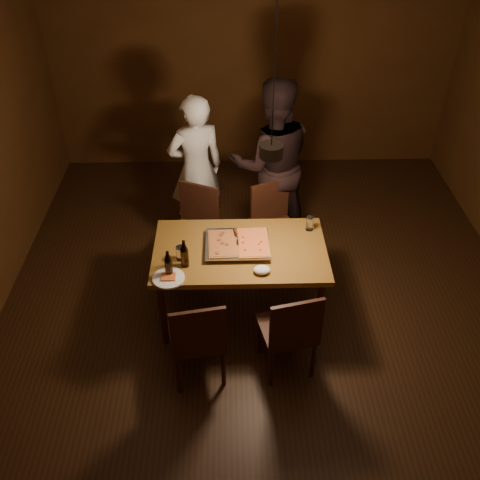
{
  "coord_description": "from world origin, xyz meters",
  "views": [
    {
      "loc": [
        -0.32,
        -3.52,
        3.63
      ],
      "look_at": [
        -0.23,
        0.1,
        0.85
      ],
      "focal_mm": 40.0,
      "sensor_mm": 36.0,
      "label": 1
    }
  ],
  "objects_px": {
    "chair_near_left": "(198,334)",
    "pizza_tray": "(237,245)",
    "chair_far_right": "(274,218)",
    "pendant_lamp": "(271,150)",
    "dining_table": "(240,256)",
    "chair_far_left": "(195,220)",
    "beer_bottle_a": "(168,263)",
    "beer_bottle_b": "(184,253)",
    "diner_dark": "(272,164)",
    "diner_white": "(196,169)",
    "chair_near_right": "(291,327)",
    "plate_slice": "(169,278)"
  },
  "relations": [
    {
      "from": "plate_slice",
      "to": "chair_far_left",
      "type": "bearing_deg",
      "value": 82.05
    },
    {
      "from": "dining_table",
      "to": "diner_white",
      "type": "height_order",
      "value": "diner_white"
    },
    {
      "from": "pizza_tray",
      "to": "plate_slice",
      "type": "xyz_separation_m",
      "value": [
        -0.56,
        -0.39,
        -0.01
      ]
    },
    {
      "from": "chair_far_left",
      "to": "pizza_tray",
      "type": "relative_size",
      "value": 1.01
    },
    {
      "from": "chair_far_right",
      "to": "diner_white",
      "type": "bearing_deg",
      "value": -57.12
    },
    {
      "from": "chair_far_right",
      "to": "pendant_lamp",
      "type": "relative_size",
      "value": 0.5
    },
    {
      "from": "dining_table",
      "to": "diner_white",
      "type": "relative_size",
      "value": 0.92
    },
    {
      "from": "dining_table",
      "to": "chair_near_left",
      "type": "distance_m",
      "value": 0.87
    },
    {
      "from": "dining_table",
      "to": "diner_dark",
      "type": "relative_size",
      "value": 0.82
    },
    {
      "from": "dining_table",
      "to": "diner_white",
      "type": "bearing_deg",
      "value": 108.47
    },
    {
      "from": "pizza_tray",
      "to": "beer_bottle_b",
      "type": "relative_size",
      "value": 2.14
    },
    {
      "from": "diner_dark",
      "to": "plate_slice",
      "type": "bearing_deg",
      "value": 53.24
    },
    {
      "from": "pizza_tray",
      "to": "diner_dark",
      "type": "height_order",
      "value": "diner_dark"
    },
    {
      "from": "chair_near_left",
      "to": "pendant_lamp",
      "type": "distance_m",
      "value": 1.52
    },
    {
      "from": "pizza_tray",
      "to": "beer_bottle_a",
      "type": "height_order",
      "value": "beer_bottle_a"
    },
    {
      "from": "dining_table",
      "to": "diner_dark",
      "type": "xyz_separation_m",
      "value": [
        0.36,
        1.2,
        0.23
      ]
    },
    {
      "from": "beer_bottle_b",
      "to": "chair_far_left",
      "type": "bearing_deg",
      "value": 88.2
    },
    {
      "from": "chair_far_left",
      "to": "diner_dark",
      "type": "bearing_deg",
      "value": -125.76
    },
    {
      "from": "diner_white",
      "to": "chair_far_right",
      "type": "bearing_deg",
      "value": 127.48
    },
    {
      "from": "chair_far_left",
      "to": "beer_bottle_b",
      "type": "distance_m",
      "value": 1.01
    },
    {
      "from": "chair_far_right",
      "to": "chair_near_left",
      "type": "height_order",
      "value": "same"
    },
    {
      "from": "diner_white",
      "to": "pendant_lamp",
      "type": "bearing_deg",
      "value": 96.11
    },
    {
      "from": "chair_near_left",
      "to": "pizza_tray",
      "type": "xyz_separation_m",
      "value": [
        0.32,
        0.81,
        0.24
      ]
    },
    {
      "from": "chair_far_right",
      "to": "pendant_lamp",
      "type": "distance_m",
      "value": 1.5
    },
    {
      "from": "beer_bottle_a",
      "to": "beer_bottle_b",
      "type": "relative_size",
      "value": 0.94
    },
    {
      "from": "chair_near_right",
      "to": "beer_bottle_b",
      "type": "relative_size",
      "value": 1.96
    },
    {
      "from": "diner_dark",
      "to": "chair_far_right",
      "type": "bearing_deg",
      "value": 84.8
    },
    {
      "from": "chair_far_left",
      "to": "diner_dark",
      "type": "xyz_separation_m",
      "value": [
        0.79,
        0.46,
        0.37
      ]
    },
    {
      "from": "pizza_tray",
      "to": "beer_bottle_a",
      "type": "xyz_separation_m",
      "value": [
        -0.56,
        -0.35,
        0.1
      ]
    },
    {
      "from": "chair_far_right",
      "to": "diner_dark",
      "type": "relative_size",
      "value": 0.3
    },
    {
      "from": "chair_near_right",
      "to": "diner_white",
      "type": "distance_m",
      "value": 2.18
    },
    {
      "from": "beer_bottle_a",
      "to": "pizza_tray",
      "type": "bearing_deg",
      "value": 31.67
    },
    {
      "from": "pizza_tray",
      "to": "pendant_lamp",
      "type": "height_order",
      "value": "pendant_lamp"
    },
    {
      "from": "plate_slice",
      "to": "chair_far_right",
      "type": "bearing_deg",
      "value": 50.13
    },
    {
      "from": "chair_far_right",
      "to": "plate_slice",
      "type": "distance_m",
      "value": 1.5
    },
    {
      "from": "diner_dark",
      "to": "pendant_lamp",
      "type": "bearing_deg",
      "value": 78.55
    },
    {
      "from": "chair_near_left",
      "to": "diner_white",
      "type": "bearing_deg",
      "value": 82.53
    },
    {
      "from": "chair_near_left",
      "to": "diner_white",
      "type": "distance_m",
      "value": 2.08
    },
    {
      "from": "pizza_tray",
      "to": "beer_bottle_a",
      "type": "distance_m",
      "value": 0.67
    },
    {
      "from": "chair_near_left",
      "to": "diner_white",
      "type": "xyz_separation_m",
      "value": [
        -0.08,
        2.06,
        0.28
      ]
    },
    {
      "from": "dining_table",
      "to": "beer_bottle_a",
      "type": "xyz_separation_m",
      "value": [
        -0.58,
        -0.32,
        0.19
      ]
    },
    {
      "from": "chair_far_left",
      "to": "beer_bottle_b",
      "type": "height_order",
      "value": "beer_bottle_b"
    },
    {
      "from": "beer_bottle_a",
      "to": "plate_slice",
      "type": "height_order",
      "value": "beer_bottle_a"
    },
    {
      "from": "beer_bottle_b",
      "to": "pendant_lamp",
      "type": "xyz_separation_m",
      "value": [
        0.69,
        0.11,
        0.88
      ]
    },
    {
      "from": "diner_white",
      "to": "pizza_tray",
      "type": "bearing_deg",
      "value": 88.47
    },
    {
      "from": "chair_near_left",
      "to": "beer_bottle_b",
      "type": "distance_m",
      "value": 0.68
    },
    {
      "from": "chair_near_right",
      "to": "plate_slice",
      "type": "relative_size",
      "value": 1.92
    },
    {
      "from": "dining_table",
      "to": "chair_far_left",
      "type": "relative_size",
      "value": 2.71
    },
    {
      "from": "dining_table",
      "to": "beer_bottle_a",
      "type": "height_order",
      "value": "beer_bottle_a"
    },
    {
      "from": "dining_table",
      "to": "pendant_lamp",
      "type": "relative_size",
      "value": 1.36
    }
  ]
}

